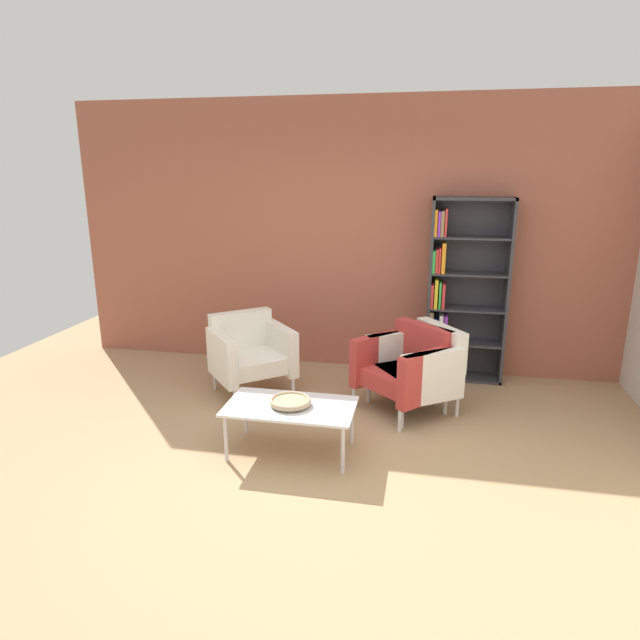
{
  "coord_description": "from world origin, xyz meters",
  "views": [
    {
      "loc": [
        0.78,
        -3.45,
        2.16
      ],
      "look_at": [
        -0.09,
        0.84,
        0.95
      ],
      "focal_mm": 30.64,
      "sensor_mm": 36.0,
      "label": 1
    }
  ],
  "objects_px": {
    "armchair_corner_red": "(406,367)",
    "decorative_bowl": "(290,401)",
    "bookshelf_tall": "(459,295)",
    "armchair_spare_guest": "(250,352)",
    "coffee_table_low": "(290,409)",
    "armchair_near_window": "(419,366)"
  },
  "relations": [
    {
      "from": "bookshelf_tall",
      "to": "armchair_corner_red",
      "type": "bearing_deg",
      "value": -117.2
    },
    {
      "from": "coffee_table_low",
      "to": "decorative_bowl",
      "type": "relative_size",
      "value": 3.12
    },
    {
      "from": "armchair_near_window",
      "to": "bookshelf_tall",
      "type": "bearing_deg",
      "value": 122.95
    },
    {
      "from": "armchair_corner_red",
      "to": "decorative_bowl",
      "type": "bearing_deg",
      "value": -88.4
    },
    {
      "from": "bookshelf_tall",
      "to": "decorative_bowl",
      "type": "relative_size",
      "value": 5.94
    },
    {
      "from": "coffee_table_low",
      "to": "armchair_near_window",
      "type": "distance_m",
      "value": 1.41
    },
    {
      "from": "decorative_bowl",
      "to": "armchair_corner_red",
      "type": "distance_m",
      "value": 1.29
    },
    {
      "from": "bookshelf_tall",
      "to": "armchair_near_window",
      "type": "bearing_deg",
      "value": -112.14
    },
    {
      "from": "armchair_corner_red",
      "to": "armchair_near_window",
      "type": "distance_m",
      "value": 0.13
    },
    {
      "from": "coffee_table_low",
      "to": "armchair_near_window",
      "type": "height_order",
      "value": "armchair_near_window"
    },
    {
      "from": "coffee_table_low",
      "to": "armchair_corner_red",
      "type": "bearing_deg",
      "value": 49.89
    },
    {
      "from": "armchair_corner_red",
      "to": "armchair_near_window",
      "type": "height_order",
      "value": "same"
    },
    {
      "from": "armchair_spare_guest",
      "to": "coffee_table_low",
      "type": "bearing_deg",
      "value": -98.27
    },
    {
      "from": "bookshelf_tall",
      "to": "armchair_spare_guest",
      "type": "bearing_deg",
      "value": -158.07
    },
    {
      "from": "decorative_bowl",
      "to": "armchair_spare_guest",
      "type": "xyz_separation_m",
      "value": [
        -0.7,
        1.12,
        -0.02
      ]
    },
    {
      "from": "bookshelf_tall",
      "to": "armchair_corner_red",
      "type": "xyz_separation_m",
      "value": [
        -0.48,
        -0.94,
        -0.49
      ]
    },
    {
      "from": "bookshelf_tall",
      "to": "armchair_spare_guest",
      "type": "xyz_separation_m",
      "value": [
        -2.02,
        -0.81,
        -0.49
      ]
    },
    {
      "from": "armchair_near_window",
      "to": "armchair_corner_red",
      "type": "bearing_deg",
      "value": -103.34
    },
    {
      "from": "bookshelf_tall",
      "to": "armchair_corner_red",
      "type": "relative_size",
      "value": 2.0
    },
    {
      "from": "armchair_corner_red",
      "to": "armchair_spare_guest",
      "type": "distance_m",
      "value": 1.54
    },
    {
      "from": "armchair_near_window",
      "to": "coffee_table_low",
      "type": "bearing_deg",
      "value": -77.49
    },
    {
      "from": "coffee_table_low",
      "to": "decorative_bowl",
      "type": "xyz_separation_m",
      "value": [
        0.0,
        0.0,
        0.07
      ]
    }
  ]
}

